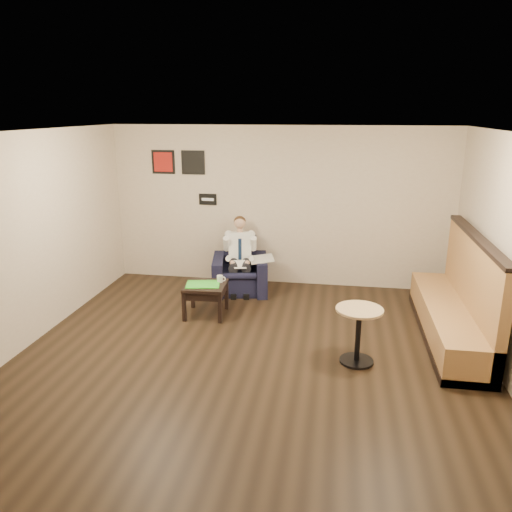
% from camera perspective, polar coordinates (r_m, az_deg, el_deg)
% --- Properties ---
extents(ground, '(6.00, 6.00, 0.00)m').
position_cam_1_polar(ground, '(6.48, -0.67, -11.67)').
color(ground, black).
rests_on(ground, ground).
extents(wall_back, '(6.00, 0.02, 2.80)m').
position_cam_1_polar(wall_back, '(8.84, 2.72, 5.63)').
color(wall_back, beige).
rests_on(wall_back, ground).
extents(wall_front, '(6.00, 0.02, 2.80)m').
position_cam_1_polar(wall_front, '(3.26, -10.33, -14.24)').
color(wall_front, beige).
rests_on(wall_front, ground).
extents(wall_left, '(0.02, 6.00, 2.80)m').
position_cam_1_polar(wall_left, '(7.10, -25.29, 1.38)').
color(wall_left, beige).
rests_on(wall_left, ground).
extents(ceiling, '(6.00, 6.00, 0.02)m').
position_cam_1_polar(ceiling, '(5.72, -0.77, 13.91)').
color(ceiling, white).
rests_on(ceiling, wall_back).
extents(seating_sign, '(0.32, 0.02, 0.20)m').
position_cam_1_polar(seating_sign, '(9.05, -5.53, 6.47)').
color(seating_sign, black).
rests_on(seating_sign, wall_back).
extents(art_print_left, '(0.42, 0.03, 0.42)m').
position_cam_1_polar(art_print_left, '(9.20, -10.55, 10.52)').
color(art_print_left, '#A81B14').
rests_on(art_print_left, wall_back).
extents(art_print_right, '(0.42, 0.03, 0.42)m').
position_cam_1_polar(art_print_right, '(9.03, -7.20, 10.56)').
color(art_print_right, black).
rests_on(art_print_right, wall_back).
extents(armchair, '(1.08, 1.08, 0.90)m').
position_cam_1_polar(armchair, '(8.61, -1.84, -1.18)').
color(armchair, black).
rests_on(armchair, ground).
extents(seated_man, '(0.73, 0.97, 1.23)m').
position_cam_1_polar(seated_man, '(8.45, -1.86, -0.35)').
color(seated_man, white).
rests_on(seated_man, armchair).
extents(lap_papers, '(0.27, 0.33, 0.01)m').
position_cam_1_polar(lap_papers, '(8.38, -1.86, -0.96)').
color(lap_papers, white).
rests_on(lap_papers, seated_man).
extents(newspaper, '(0.49, 0.56, 0.01)m').
position_cam_1_polar(newspaper, '(8.48, 0.68, -0.33)').
color(newspaper, silver).
rests_on(newspaper, armchair).
extents(side_table, '(0.64, 0.64, 0.50)m').
position_cam_1_polar(side_table, '(7.71, -5.75, -4.99)').
color(side_table, black).
rests_on(side_table, ground).
extents(green_folder, '(0.55, 0.44, 0.01)m').
position_cam_1_polar(green_folder, '(7.60, -6.09, -3.24)').
color(green_folder, green).
rests_on(green_folder, side_table).
extents(coffee_mug, '(0.09, 0.09, 0.11)m').
position_cam_1_polar(coffee_mug, '(7.68, -4.15, -2.61)').
color(coffee_mug, white).
rests_on(coffee_mug, side_table).
extents(smartphone, '(0.16, 0.10, 0.01)m').
position_cam_1_polar(smartphone, '(7.77, -5.12, -2.79)').
color(smartphone, black).
rests_on(smartphone, side_table).
extents(banquette, '(0.67, 2.79, 1.43)m').
position_cam_1_polar(banquette, '(7.27, 21.47, -3.50)').
color(banquette, '#A3723F').
rests_on(banquette, ground).
extents(cafe_table, '(0.59, 0.59, 0.72)m').
position_cam_1_polar(cafe_table, '(6.37, 11.58, -8.90)').
color(cafe_table, tan).
rests_on(cafe_table, ground).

